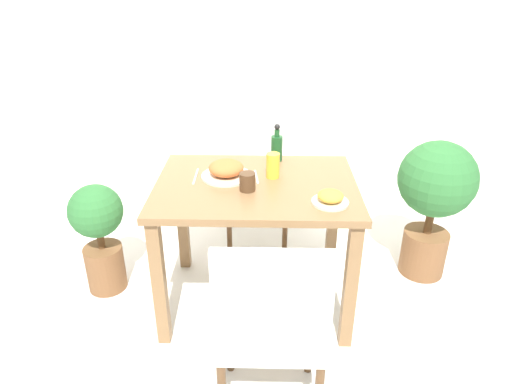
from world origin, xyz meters
TOP-DOWN VIEW (x-y plane):
  - ground_plane at (0.00, 0.00)m, footprint 16.00×16.00m
  - wall_back at (0.00, 1.29)m, footprint 8.00×0.05m
  - dining_table at (0.00, 0.00)m, footprint 1.00×0.75m
  - chair_near at (0.07, -0.76)m, footprint 0.42×0.42m
  - chair_far at (-0.00, 0.74)m, footprint 0.42×0.42m
  - food_plate at (-0.15, 0.07)m, footprint 0.26×0.26m
  - side_plate at (0.34, -0.21)m, footprint 0.17×0.17m
  - drink_cup at (-0.04, -0.08)m, footprint 0.08×0.08m
  - juice_glass at (0.08, 0.07)m, footprint 0.07×0.07m
  - sauce_bottle at (0.11, 0.30)m, footprint 0.06×0.06m
  - fork_utensil at (-0.31, 0.07)m, footprint 0.01×0.19m
  - spoon_utensil at (0.00, 0.07)m, footprint 0.03×0.16m
  - potted_plant_left at (-0.87, 0.09)m, footprint 0.29×0.29m
  - potted_plant_right at (1.01, 0.29)m, footprint 0.44×0.44m

SIDE VIEW (x-z plane):
  - ground_plane at x=0.00m, z-range 0.00..0.00m
  - potted_plant_left at x=-0.87m, z-range 0.06..0.71m
  - chair_near at x=0.07m, z-range 0.06..0.97m
  - chair_far at x=0.00m, z-range 0.06..0.97m
  - potted_plant_right at x=1.01m, z-range 0.11..0.96m
  - dining_table at x=0.00m, z-range 0.25..0.98m
  - fork_utensil at x=-0.31m, z-range 0.73..0.73m
  - spoon_utensil at x=0.00m, z-range 0.73..0.73m
  - side_plate at x=0.34m, z-range 0.72..0.79m
  - food_plate at x=-0.15m, z-range 0.72..0.81m
  - drink_cup at x=-0.04m, z-range 0.73..0.82m
  - juice_glass at x=0.08m, z-range 0.73..0.86m
  - sauce_bottle at x=0.11m, z-range 0.70..0.91m
  - wall_back at x=0.00m, z-range 0.00..2.60m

